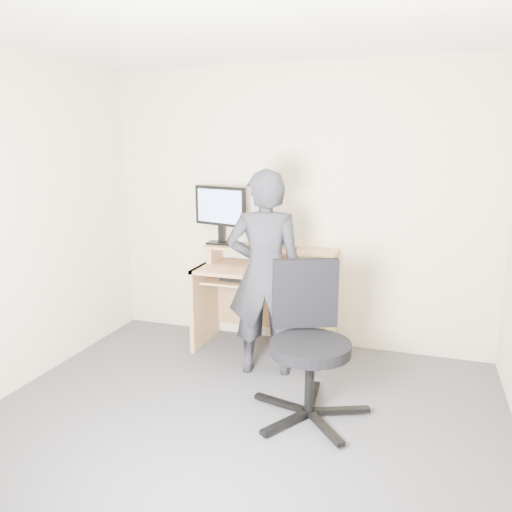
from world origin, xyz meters
The scene contains 14 objects.
ground centered at (0.00, 0.00, 0.00)m, with size 3.50×3.50×0.00m, color #505055.
back_wall centered at (0.00, 1.75, 1.25)m, with size 3.50×0.02×2.50m, color beige.
ceiling centered at (0.00, 0.00, 2.50)m, with size 3.50×3.50×0.02m, color white.
desk centered at (-0.20, 1.53, 0.55)m, with size 1.20×0.60×0.91m.
monitor centered at (-0.68, 1.61, 1.23)m, with size 0.55×0.20×0.53m.
external_drive centered at (-0.23, 1.61, 1.01)m, with size 0.07×0.13×0.20m, color black.
travel_mug centered at (-0.03, 1.59, 1.01)m, with size 0.08×0.08×0.19m, color #B3B3B8.
smartphone centered at (0.01, 1.57, 0.92)m, with size 0.07×0.13×0.01m, color black.
charger centered at (-0.34, 1.51, 0.93)m, with size 0.04×0.04×0.04m, color black.
headphones centered at (-0.44, 1.66, 0.92)m, with size 0.16×0.16×0.02m, color silver.
keyboard centered at (-0.33, 1.36, 0.67)m, with size 0.46×0.18×0.03m, color black.
mouse centered at (0.17, 1.35, 0.77)m, with size 0.10×0.06×0.04m, color black.
office_chair centered at (0.40, 0.50, 0.56)m, with size 0.81×0.79×1.02m.
person centered at (-0.07, 1.02, 0.82)m, with size 0.60×0.39×1.64m, color black.
Camera 1 is at (1.05, -2.60, 1.81)m, focal length 35.00 mm.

